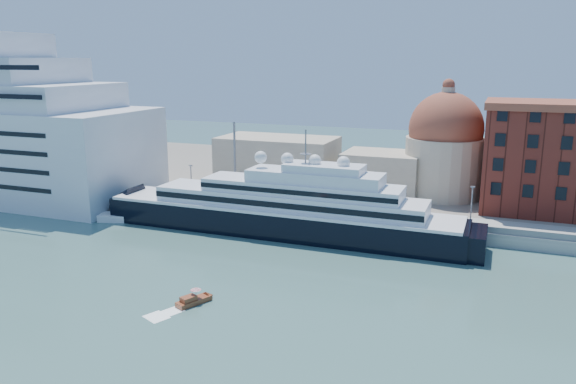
% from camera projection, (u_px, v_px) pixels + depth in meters
% --- Properties ---
extents(ground, '(400.00, 400.00, 0.00)m').
position_uv_depth(ground, '(258.00, 278.00, 88.67)').
color(ground, '#386262').
rests_on(ground, ground).
extents(quay, '(180.00, 10.00, 2.50)m').
position_uv_depth(quay, '(323.00, 216.00, 119.28)').
color(quay, gray).
rests_on(quay, ground).
extents(land, '(260.00, 72.00, 2.00)m').
position_uv_depth(land, '(367.00, 179.00, 156.58)').
color(land, slate).
rests_on(land, ground).
extents(quay_fence, '(180.00, 0.10, 1.20)m').
position_uv_depth(quay_fence, '(316.00, 212.00, 114.76)').
color(quay_fence, slate).
rests_on(quay_fence, quay).
extents(superyacht, '(81.66, 11.32, 24.41)m').
position_uv_depth(superyacht, '(268.00, 211.00, 111.35)').
color(superyacht, black).
rests_on(superyacht, ground).
extents(service_barge, '(13.09, 7.25, 2.80)m').
position_uv_depth(service_barge, '(130.00, 217.00, 119.70)').
color(service_barge, white).
rests_on(service_barge, ground).
extents(water_taxi, '(3.73, 5.43, 2.46)m').
position_uv_depth(water_taxi, '(193.00, 300.00, 78.94)').
color(water_taxi, maroon).
rests_on(water_taxi, ground).
extents(church, '(66.00, 18.00, 25.50)m').
position_uv_depth(church, '(378.00, 155.00, 136.37)').
color(church, beige).
rests_on(church, land).
extents(lamp_posts, '(120.80, 2.40, 18.00)m').
position_uv_depth(lamp_posts, '(264.00, 173.00, 120.14)').
color(lamp_posts, slate).
rests_on(lamp_posts, quay).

